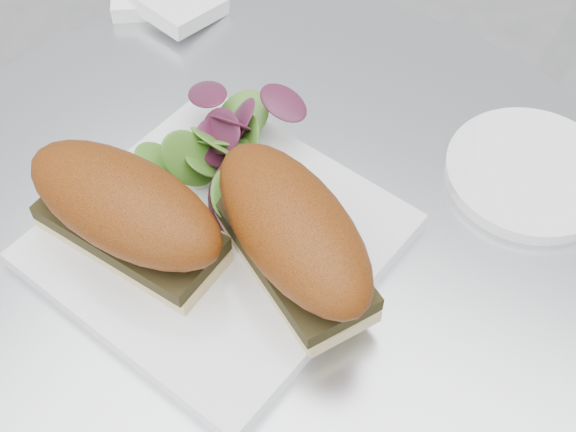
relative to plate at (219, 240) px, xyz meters
name	(u,v)px	position (x,y,z in m)	size (l,w,h in m)	color
table	(270,390)	(0.04, 0.01, -0.25)	(0.70, 0.70, 0.73)	silver
plate	(219,240)	(0.00, 0.00, 0.00)	(0.25, 0.25, 0.02)	white
sandwich_left	(125,210)	(-0.06, -0.04, 0.05)	(0.18, 0.10, 0.08)	#DAC788
sandwich_right	(293,233)	(0.07, 0.00, 0.05)	(0.19, 0.16, 0.08)	#DAC788
salad	(227,140)	(-0.03, 0.07, 0.03)	(0.13, 0.13, 0.05)	#598A2D
saucer	(530,173)	(0.20, 0.19, 0.00)	(0.15, 0.15, 0.01)	white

